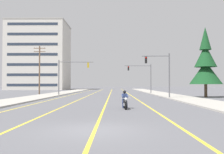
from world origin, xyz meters
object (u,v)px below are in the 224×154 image
(motorcycle_with_rider, at_px, (125,101))
(conifer_tree_right_verge_near, at_px, (206,65))
(apartment_building_far_left_block, at_px, (40,56))
(traffic_signal_near_right, at_px, (162,69))
(traffic_signal_mid_right, at_px, (143,74))
(utility_pole_left_near, at_px, (39,68))
(traffic_signal_near_left, at_px, (69,72))

(motorcycle_with_rider, xyz_separation_m, conifer_tree_right_verge_near, (12.90, 18.21, 4.27))
(motorcycle_with_rider, bearing_deg, apartment_building_far_left_block, 110.90)
(traffic_signal_near_right, distance_m, conifer_tree_right_verge_near, 8.01)
(traffic_signal_mid_right, height_order, utility_pole_left_near, utility_pole_left_near)
(traffic_signal_mid_right, distance_m, utility_pole_left_near, 20.95)
(traffic_signal_mid_right, height_order, apartment_building_far_left_block, apartment_building_far_left_block)
(traffic_signal_mid_right, xyz_separation_m, conifer_tree_right_verge_near, (7.67, -15.26, 0.71))
(motorcycle_with_rider, relative_size, traffic_signal_mid_right, 0.35)
(traffic_signal_near_left, xyz_separation_m, conifer_tree_right_verge_near, (21.59, -6.06, 0.69))
(motorcycle_with_rider, height_order, traffic_signal_near_right, traffic_signal_near_right)
(traffic_signal_near_right, xyz_separation_m, utility_pole_left_near, (-20.71, 13.38, 0.95))
(motorcycle_with_rider, height_order, apartment_building_far_left_block, apartment_building_far_left_block)
(traffic_signal_mid_right, distance_m, conifer_tree_right_verge_near, 17.09)
(motorcycle_with_rider, distance_m, traffic_signal_near_left, 26.02)
(traffic_signal_near_left, distance_m, utility_pole_left_near, 7.54)
(motorcycle_with_rider, relative_size, traffic_signal_near_right, 0.35)
(utility_pole_left_near, distance_m, apartment_building_far_left_block, 49.65)
(traffic_signal_near_right, height_order, utility_pole_left_near, utility_pole_left_near)
(conifer_tree_right_verge_near, distance_m, apartment_building_far_left_block, 71.14)
(traffic_signal_near_right, xyz_separation_m, traffic_signal_mid_right, (-0.44, 18.61, 0.11))
(utility_pole_left_near, relative_size, apartment_building_far_left_block, 0.37)
(traffic_signal_near_right, relative_size, conifer_tree_right_verge_near, 0.58)
(traffic_signal_near_right, height_order, traffic_signal_near_left, same)
(motorcycle_with_rider, distance_m, apartment_building_far_left_block, 81.54)
(utility_pole_left_near, bearing_deg, traffic_signal_mid_right, 14.48)
(traffic_signal_near_left, height_order, apartment_building_far_left_block, apartment_building_far_left_block)
(traffic_signal_near_right, distance_m, utility_pole_left_near, 24.67)
(motorcycle_with_rider, bearing_deg, traffic_signal_near_left, 109.70)
(utility_pole_left_near, bearing_deg, conifer_tree_right_verge_near, -19.73)
(motorcycle_with_rider, distance_m, traffic_signal_near_right, 16.27)
(traffic_signal_near_left, bearing_deg, conifer_tree_right_verge_near, -15.67)
(conifer_tree_right_verge_near, bearing_deg, traffic_signal_near_right, -155.11)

